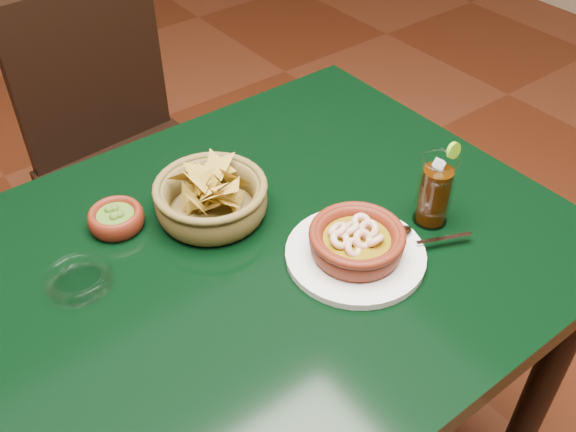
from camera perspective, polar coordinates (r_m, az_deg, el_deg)
dining_table at (r=1.08m, az=-6.64°, el=-8.83°), size 1.20×0.80×0.75m
dining_chair at (r=1.72m, az=-14.12°, el=5.30°), size 0.45×0.45×0.91m
shrimp_plate at (r=1.01m, az=6.11°, el=-2.51°), size 0.29×0.22×0.07m
chip_basket at (r=1.09m, az=-6.85°, el=1.61°), size 0.22×0.22×0.13m
guacamole_ramekin at (r=1.11m, az=-15.03°, el=-0.22°), size 0.11×0.11×0.04m
cola_drink at (r=1.08m, az=12.93°, el=2.17°), size 0.13×0.13×0.15m
glass_ashtray at (r=1.02m, az=-18.10°, el=-5.42°), size 0.11×0.11×0.03m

